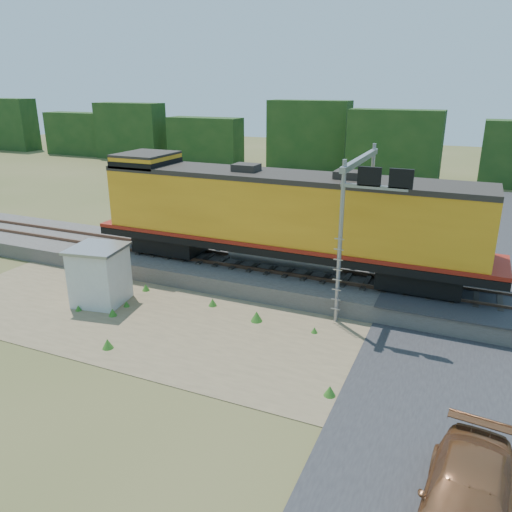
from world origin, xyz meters
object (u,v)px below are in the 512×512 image
at_px(shed, 100,275).
at_px(car, 467,502).
at_px(locomotive, 279,216).
at_px(signal_gantry, 363,192).

height_order(shed, car, shed).
relative_size(locomotive, shed, 7.40).
bearing_deg(shed, locomotive, 29.88).
bearing_deg(car, signal_gantry, 119.83).
relative_size(signal_gantry, car, 1.39).
xyz_separation_m(shed, signal_gantry, (10.29, 4.51, 3.65)).
height_order(locomotive, car, locomotive).
distance_m(locomotive, signal_gantry, 4.31).
bearing_deg(shed, signal_gantry, 14.33).
bearing_deg(car, locomotive, 133.23).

